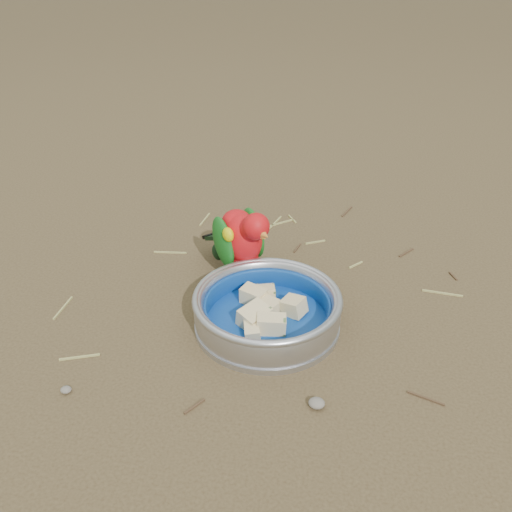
# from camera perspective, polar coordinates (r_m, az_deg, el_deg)

# --- Properties ---
(ground) EXTENTS (60.00, 60.00, 0.00)m
(ground) POSITION_cam_1_polar(r_m,az_deg,el_deg) (0.96, -4.62, -6.25)
(ground) COLOR #4F3E27
(food_bowl) EXTENTS (0.24, 0.24, 0.02)m
(food_bowl) POSITION_cam_1_polar(r_m,az_deg,el_deg) (0.94, 1.11, -6.64)
(food_bowl) COLOR #B2B2BA
(food_bowl) RESTS_ON ground
(bowl_wall) EXTENTS (0.24, 0.24, 0.04)m
(bowl_wall) POSITION_cam_1_polar(r_m,az_deg,el_deg) (0.92, 1.13, -5.15)
(bowl_wall) COLOR #B2B2BA
(bowl_wall) RESTS_ON food_bowl
(fruit_wedges) EXTENTS (0.14, 0.14, 0.03)m
(fruit_wedges) POSITION_cam_1_polar(r_m,az_deg,el_deg) (0.92, 1.13, -5.51)
(fruit_wedges) COLOR beige
(fruit_wedges) RESTS_ON food_bowl
(lory_parrot) EXTENTS (0.19, 0.19, 0.15)m
(lory_parrot) POSITION_cam_1_polar(r_m,az_deg,el_deg) (1.02, -1.40, 1.15)
(lory_parrot) COLOR red
(lory_parrot) RESTS_ON ground
(ground_debris) EXTENTS (0.90, 0.80, 0.01)m
(ground_debris) POSITION_cam_1_polar(r_m,az_deg,el_deg) (1.02, -4.51, -3.41)
(ground_debris) COLOR #A09A56
(ground_debris) RESTS_ON ground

